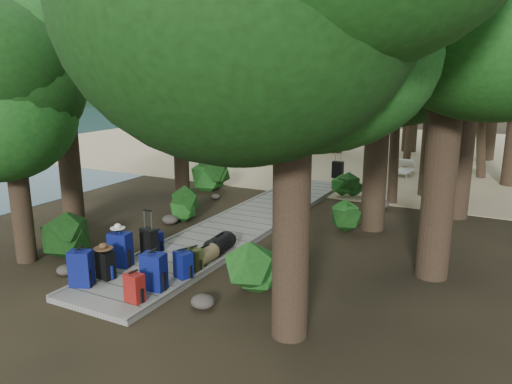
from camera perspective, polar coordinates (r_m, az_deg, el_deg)
The scene contains 51 objects.
ground at distance 13.40m, azimuth -3.36°, elevation -4.94°, with size 120.00×120.00×0.00m, color #322819.
sand_beach at distance 27.98m, azimuth 13.75°, elevation 4.60°, with size 40.00×22.00×0.02m, color tan.
water_bay at distance 52.84m, azimuth -19.62°, elevation 8.37°, with size 50.00×60.00×0.02m, color #274450.
distant_hill at distance 75.17m, azimuth -10.90°, elevation 10.30°, with size 32.00×16.00×12.00m, color black.
boardwalk at distance 14.20m, azimuth -1.29°, elevation -3.56°, with size 2.00×12.00×0.12m, color gray.
backpack_left_a at distance 10.53m, azimuth -19.38°, elevation -8.03°, with size 0.43×0.30×0.81m, color navy, non-canonical shape.
backpack_left_b at distance 10.76m, azimuth -16.84°, elevation -7.80°, with size 0.35×0.25×0.65m, color black, non-canonical shape.
backpack_left_c at distance 11.30m, azimuth -15.24°, elevation -6.15°, with size 0.45×0.32×0.84m, color navy, non-canonical shape.
backpack_left_d at distance 12.12m, azimuth -11.36°, elevation -5.37°, with size 0.34×0.24×0.51m, color navy, non-canonical shape.
backpack_right_a at distance 9.61m, azimuth -13.75°, elevation -10.43°, with size 0.34×0.24×0.60m, color maroon, non-canonical shape.
backpack_right_b at distance 10.00m, azimuth -11.60°, elevation -8.67°, with size 0.45×0.32×0.81m, color navy, non-canonical shape.
backpack_right_c at distance 10.45m, azimuth -8.33°, elevation -8.07°, with size 0.37×0.26×0.63m, color navy, non-canonical shape.
backpack_right_d at distance 10.84m, azimuth -7.14°, elevation -7.49°, with size 0.35×0.25×0.53m, color #3C401C, non-canonical shape.
duffel_right_khaki at distance 11.19m, azimuth -5.81°, elevation -7.16°, with size 0.38×0.57×0.38m, color brown, non-canonical shape.
duffel_right_black at distance 11.78m, azimuth -4.16°, elevation -5.92°, with size 0.42×0.68×0.42m, color black, non-canonical shape.
suitcase_on_boardwalk at distance 11.83m, azimuth -12.12°, elevation -5.59°, with size 0.41×0.22×0.63m, color black, non-canonical shape.
lone_suitcase_on_sand at distance 20.48m, azimuth 9.32°, elevation 2.53°, with size 0.43×0.25×0.68m, color black, non-canonical shape.
hat_brown at distance 10.62m, azimuth -17.07°, elevation -5.90°, with size 0.39×0.39×0.12m, color #51351E, non-canonical shape.
hat_white at distance 11.22m, azimuth -15.55°, elevation -3.75°, with size 0.32×0.32×0.11m, color silver, non-canonical shape.
kayak at distance 23.65m, azimuth 2.11°, elevation 3.81°, with size 0.77×3.51×0.35m, color red.
sun_lounger at distance 21.62m, azimuth 16.51°, elevation 2.63°, with size 0.60×1.85×0.60m, color silver, non-canonical shape.
tree_right_a at distance 7.53m, azimuth 4.35°, elevation 13.51°, with size 5.12×5.12×8.54m, color black, non-canonical shape.
tree_right_b at distance 10.64m, azimuth 21.45°, elevation 15.24°, with size 5.30×5.30×9.47m, color black, non-canonical shape.
tree_right_c at distance 13.60m, azimuth 14.16°, elevation 14.63°, with size 5.31×5.31×9.18m, color black, non-canonical shape.
tree_right_d at distance 15.60m, azimuth 23.47°, elevation 16.44°, with size 5.79×5.79×10.62m, color black, non-canonical shape.
tree_right_e at distance 18.01m, azimuth 19.98°, elevation 13.11°, with size 4.81×4.81×8.66m, color black, non-canonical shape.
tree_left_a at distance 12.10m, azimuth -26.19°, elevation 7.28°, with size 3.86×3.86×6.44m, color black, non-canonical shape.
tree_left_b at distance 14.66m, azimuth -21.37°, elevation 12.55°, with size 4.68×4.68×8.43m, color black, non-canonical shape.
tree_left_c at distance 17.56m, azimuth -8.83°, elevation 11.90°, with size 4.33×4.33×7.53m, color black, non-canonical shape.
tree_back_a at distance 26.59m, azimuth 9.50°, elevation 14.83°, with size 5.61×5.61×9.71m, color black, non-canonical shape.
tree_back_b at distance 27.95m, azimuth 17.84°, elevation 15.73°, with size 6.21×6.21×11.08m, color black, non-canonical shape.
tree_back_c at distance 26.59m, azimuth 25.84°, elevation 13.41°, with size 5.25×5.25×9.46m, color black, non-canonical shape.
tree_back_d at distance 28.12m, azimuth 2.10°, elevation 13.84°, with size 5.18×5.18×8.64m, color black, non-canonical shape.
palm_right_a at distance 16.89m, azimuth 16.75°, elevation 11.41°, with size 4.41×4.41×7.52m, color #0F3810, non-canonical shape.
palm_right_b at distance 22.19m, azimuth 25.53°, elevation 13.55°, with size 4.87×4.87×9.40m, color #0F3810, non-canonical shape.
palm_right_c at distance 23.50m, azimuth 18.10°, elevation 11.58°, with size 4.59×4.59×7.31m, color #0F3810, non-canonical shape.
palm_left_a at distance 21.00m, azimuth -5.39°, elevation 11.75°, with size 4.48×4.48×7.13m, color #0F3810, non-canonical shape.
rock_left_a at distance 11.60m, azimuth -20.96°, elevation -8.34°, with size 0.39×0.36×0.22m, color #4C473F, non-canonical shape.
rock_left_b at distance 13.55m, azimuth -19.19°, elevation -5.08°, with size 0.34×0.31×0.19m, color #4C473F, non-canonical shape.
rock_left_c at distance 14.49m, azimuth -9.76°, elevation -3.12°, with size 0.47×0.43×0.26m, color #4C473F, non-canonical shape.
rock_left_d at distance 17.07m, azimuth -4.63°, elevation -0.53°, with size 0.31×0.28×0.17m, color #4C473F, non-canonical shape.
rock_right_a at distance 9.50m, azimuth -6.10°, elevation -12.34°, with size 0.46×0.41×0.25m, color #4C473F, non-canonical shape.
rock_right_b at distance 11.61m, azimuth 4.98°, elevation -7.35°, with size 0.44×0.40×0.24m, color #4C473F, non-canonical shape.
rock_right_c at distance 14.35m, azimuth 4.85°, elevation -3.31°, with size 0.32×0.29×0.18m, color #4C473F, non-canonical shape.
rock_right_d at distance 16.27m, azimuth 13.90°, elevation -1.30°, with size 0.63×0.57×0.35m, color #4C473F, non-canonical shape.
shrub_left_a at distance 12.56m, azimuth -20.42°, elevation -4.38°, with size 1.26×1.26×1.14m, color #144516, non-canonical shape.
shrub_left_b at distance 14.86m, azimuth -8.32°, elevation -1.42°, with size 0.96×0.96×0.87m, color #144516, non-canonical shape.
shrub_left_c at distance 18.19m, azimuth -5.36°, elevation 2.08°, with size 1.38×1.38×1.24m, color #144516, non-canonical shape.
shrub_right_a at distance 9.92m, azimuth -0.16°, elevation -8.79°, with size 1.09×1.09×0.98m, color #144516, non-canonical shape.
shrub_right_b at distance 13.53m, azimuth 10.79°, elevation -2.75°, with size 1.12×1.12×1.01m, color #144516, non-canonical shape.
shrub_right_c at distance 17.45m, azimuth 10.49°, elevation 0.69°, with size 0.90×0.90×0.81m, color #144516, non-canonical shape.
Camera 1 is at (6.56, -10.86, 4.30)m, focal length 35.00 mm.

